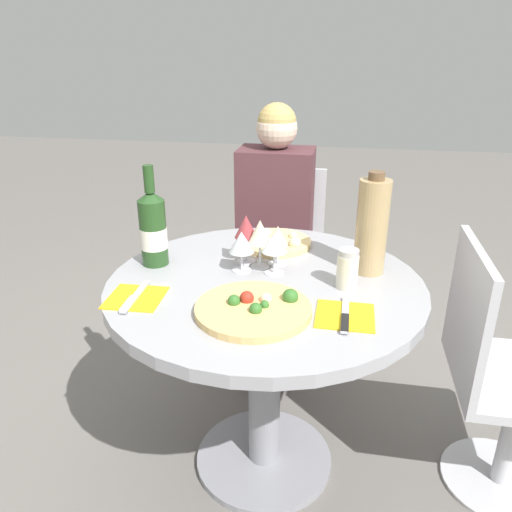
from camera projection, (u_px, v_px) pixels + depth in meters
The scene contains 17 objects.
ground_plane at pixel (264, 460), 1.76m from camera, with size 12.00×12.00×0.00m, color slate.
dining_table at pixel (265, 325), 1.54m from camera, with size 0.94×0.94×0.70m.
chair_behind_diner at pixel (277, 262), 2.36m from camera, with size 0.42×0.42×0.83m.
seated_diner at pixel (272, 253), 2.19m from camera, with size 0.32×0.44×1.14m.
chair_empty_side at pixel (501, 380), 1.53m from camera, with size 0.42×0.42×0.83m.
pizza_large at pixel (255, 308), 1.30m from camera, with size 0.31×0.31×0.05m.
pizza_small_far at pixel (275, 242), 1.74m from camera, with size 0.25×0.25×0.05m.
wine_bottle at pixel (153, 229), 1.56m from camera, with size 0.09×0.09×0.32m.
tall_carafe at pixel (372, 226), 1.49m from camera, with size 0.10×0.10×0.31m.
sugar_shaker at pixel (347, 269), 1.42m from camera, with size 0.06×0.06×0.12m.
wine_glass_center at pixel (260, 233), 1.53m from camera, with size 0.07×0.07×0.16m.
wine_glass_front_left at pixel (242, 243), 1.51m from camera, with size 0.08×0.08×0.13m.
wine_glass_back_left at pixel (246, 228), 1.57m from camera, with size 0.07×0.07×0.16m.
wine_glass_front_right at pixel (275, 243), 1.50m from camera, with size 0.08×0.08×0.13m.
wine_glass_back_right at pixel (278, 237), 1.56m from camera, with size 0.07×0.07×0.13m.
place_setting_left at pixel (135, 298), 1.38m from camera, with size 0.16×0.19×0.01m.
place_setting_right at pixel (345, 316), 1.28m from camera, with size 0.15×0.19×0.01m.
Camera 1 is at (0.21, -1.32, 1.35)m, focal length 35.00 mm.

